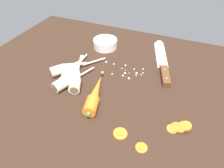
{
  "coord_description": "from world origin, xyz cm",
  "views": [
    {
      "loc": [
        20.54,
        -51.44,
        47.67
      ],
      "look_at": [
        0.0,
        -2.0,
        1.5
      ],
      "focal_mm": 31.75,
      "sensor_mm": 36.0,
      "label": 1
    }
  ],
  "objects_px": {
    "carrot_slice_stray_near": "(120,133)",
    "carrot_slice_stray_mid": "(141,147)",
    "chefs_knife": "(162,59)",
    "whole_carrot": "(95,95)",
    "parsnip_front": "(77,77)",
    "parsnip_mid_left": "(71,72)",
    "parsnip_back": "(70,67)",
    "prep_bowl": "(105,43)",
    "parsnip_outer": "(73,68)",
    "carrot_slice_stack": "(179,127)",
    "parsnip_mid_right": "(68,80)"
  },
  "relations": [
    {
      "from": "prep_bowl",
      "to": "carrot_slice_stack",
      "type": "bearing_deg",
      "value": -41.55
    },
    {
      "from": "parsnip_mid_left",
      "to": "carrot_slice_stray_near",
      "type": "distance_m",
      "value": 0.32
    },
    {
      "from": "chefs_knife",
      "to": "carrot_slice_stray_mid",
      "type": "height_order",
      "value": "chefs_knife"
    },
    {
      "from": "parsnip_mid_right",
      "to": "parsnip_back",
      "type": "xyz_separation_m",
      "value": [
        -0.04,
        0.07,
        -0.0
      ]
    },
    {
      "from": "parsnip_front",
      "to": "parsnip_mid_left",
      "type": "distance_m",
      "value": 0.04
    },
    {
      "from": "whole_carrot",
      "to": "carrot_slice_stack",
      "type": "height_order",
      "value": "whole_carrot"
    },
    {
      "from": "whole_carrot",
      "to": "parsnip_mid_left",
      "type": "height_order",
      "value": "whole_carrot"
    },
    {
      "from": "parsnip_front",
      "to": "whole_carrot",
      "type": "bearing_deg",
      "value": -29.89
    },
    {
      "from": "chefs_knife",
      "to": "parsnip_mid_left",
      "type": "relative_size",
      "value": 1.76
    },
    {
      "from": "parsnip_front",
      "to": "parsnip_back",
      "type": "xyz_separation_m",
      "value": [
        -0.06,
        0.04,
        -0.0
      ]
    },
    {
      "from": "parsnip_front",
      "to": "parsnip_mid_right",
      "type": "height_order",
      "value": "same"
    },
    {
      "from": "parsnip_front",
      "to": "parsnip_outer",
      "type": "bearing_deg",
      "value": 131.73
    },
    {
      "from": "parsnip_mid_left",
      "to": "parsnip_mid_right",
      "type": "bearing_deg",
      "value": -68.08
    },
    {
      "from": "parsnip_mid_left",
      "to": "prep_bowl",
      "type": "distance_m",
      "value": 0.25
    },
    {
      "from": "parsnip_outer",
      "to": "carrot_slice_stack",
      "type": "height_order",
      "value": "parsnip_outer"
    },
    {
      "from": "whole_carrot",
      "to": "carrot_slice_stack",
      "type": "xyz_separation_m",
      "value": [
        0.28,
        -0.02,
        -0.01
      ]
    },
    {
      "from": "carrot_slice_stray_near",
      "to": "parsnip_mid_right",
      "type": "bearing_deg",
      "value": 152.48
    },
    {
      "from": "parsnip_mid_right",
      "to": "carrot_slice_stack",
      "type": "distance_m",
      "value": 0.41
    },
    {
      "from": "carrot_slice_stray_near",
      "to": "carrot_slice_stray_mid",
      "type": "relative_size",
      "value": 1.26
    },
    {
      "from": "parsnip_front",
      "to": "carrot_slice_stack",
      "type": "xyz_separation_m",
      "value": [
        0.39,
        -0.08,
        -0.01
      ]
    },
    {
      "from": "parsnip_back",
      "to": "prep_bowl",
      "type": "relative_size",
      "value": 1.78
    },
    {
      "from": "whole_carrot",
      "to": "parsnip_outer",
      "type": "relative_size",
      "value": 1.24
    },
    {
      "from": "whole_carrot",
      "to": "prep_bowl",
      "type": "height_order",
      "value": "whole_carrot"
    },
    {
      "from": "parsnip_front",
      "to": "parsnip_mid_left",
      "type": "xyz_separation_m",
      "value": [
        -0.04,
        0.02,
        0.0
      ]
    },
    {
      "from": "whole_carrot",
      "to": "parsnip_back",
      "type": "xyz_separation_m",
      "value": [
        -0.16,
        0.1,
        -0.0
      ]
    },
    {
      "from": "parsnip_back",
      "to": "carrot_slice_stack",
      "type": "bearing_deg",
      "value": -15.25
    },
    {
      "from": "whole_carrot",
      "to": "carrot_slice_stray_mid",
      "type": "height_order",
      "value": "whole_carrot"
    },
    {
      "from": "parsnip_mid_right",
      "to": "parsnip_outer",
      "type": "distance_m",
      "value": 0.08
    },
    {
      "from": "chefs_knife",
      "to": "carrot_slice_stack",
      "type": "height_order",
      "value": "chefs_knife"
    },
    {
      "from": "carrot_slice_stack",
      "to": "prep_bowl",
      "type": "xyz_separation_m",
      "value": [
        -0.39,
        0.34,
        0.01
      ]
    },
    {
      "from": "parsnip_front",
      "to": "carrot_slice_stack",
      "type": "distance_m",
      "value": 0.39
    },
    {
      "from": "chefs_knife",
      "to": "prep_bowl",
      "type": "xyz_separation_m",
      "value": [
        -0.27,
        0.01,
        0.01
      ]
    },
    {
      "from": "chefs_knife",
      "to": "parsnip_mid_right",
      "type": "distance_m",
      "value": 0.4
    },
    {
      "from": "parsnip_front",
      "to": "parsnip_mid_left",
      "type": "relative_size",
      "value": 1.14
    },
    {
      "from": "whole_carrot",
      "to": "carrot_slice_stray_near",
      "type": "height_order",
      "value": "whole_carrot"
    },
    {
      "from": "parsnip_front",
      "to": "carrot_slice_stack",
      "type": "bearing_deg",
      "value": -11.34
    },
    {
      "from": "chefs_knife",
      "to": "parsnip_outer",
      "type": "height_order",
      "value": "parsnip_outer"
    },
    {
      "from": "carrot_slice_stack",
      "to": "prep_bowl",
      "type": "bearing_deg",
      "value": 138.45
    },
    {
      "from": "parsnip_front",
      "to": "carrot_slice_stray_mid",
      "type": "relative_size",
      "value": 6.81
    },
    {
      "from": "chefs_knife",
      "to": "whole_carrot",
      "type": "distance_m",
      "value": 0.36
    },
    {
      "from": "parsnip_mid_right",
      "to": "carrot_slice_stray_mid",
      "type": "height_order",
      "value": "parsnip_mid_right"
    },
    {
      "from": "parsnip_outer",
      "to": "parsnip_back",
      "type": "bearing_deg",
      "value": -174.32
    },
    {
      "from": "parsnip_mid_right",
      "to": "carrot_slice_stack",
      "type": "xyz_separation_m",
      "value": [
        0.4,
        -0.05,
        -0.01
      ]
    },
    {
      "from": "chefs_knife",
      "to": "carrot_slice_stray_near",
      "type": "bearing_deg",
      "value": -94.24
    },
    {
      "from": "parsnip_front",
      "to": "parsnip_mid_right",
      "type": "distance_m",
      "value": 0.03
    },
    {
      "from": "chefs_knife",
      "to": "parsnip_mid_left",
      "type": "xyz_separation_m",
      "value": [
        -0.3,
        -0.24,
        0.01
      ]
    },
    {
      "from": "parsnip_back",
      "to": "parsnip_outer",
      "type": "height_order",
      "value": "same"
    },
    {
      "from": "chefs_knife",
      "to": "parsnip_back",
      "type": "bearing_deg",
      "value": -145.92
    },
    {
      "from": "carrot_slice_stack",
      "to": "carrot_slice_stray_near",
      "type": "bearing_deg",
      "value": -151.72
    },
    {
      "from": "carrot_slice_stack",
      "to": "chefs_knife",
      "type": "bearing_deg",
      "value": 109.71
    }
  ]
}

